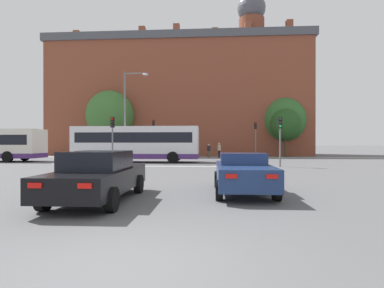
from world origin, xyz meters
name	(u,v)px	position (x,y,z in m)	size (l,w,h in m)	color
ground_plane	(127,270)	(0.00, 0.00, 0.00)	(400.00, 400.00, 0.00)	#545456
stop_line_strip	(196,166)	(0.00, 18.02, 0.00)	(9.60, 0.30, 0.01)	silver
far_pavement	(202,157)	(0.00, 32.04, 0.01)	(70.67, 2.50, 0.01)	gray
brick_civic_building	(181,97)	(-3.54, 41.02, 8.76)	(37.64, 10.43, 23.86)	brown
car_saloon_left	(98,176)	(-2.24, 4.74, 0.76)	(2.03, 4.70, 1.50)	black
car_roadster_right	(243,173)	(2.25, 6.43, 0.71)	(1.95, 4.37, 1.39)	navy
bus_crossing_lead	(136,143)	(-5.72, 22.87, 1.73)	(11.36, 2.75, 3.22)	silver
traffic_light_near_left	(112,133)	(-6.47, 18.52, 2.53)	(0.26, 0.31, 3.73)	slate
traffic_light_far_left	(153,132)	(-5.83, 31.43, 3.00)	(0.26, 0.31, 4.49)	slate
traffic_light_near_right	(280,133)	(6.17, 18.21, 2.46)	(0.26, 0.31, 3.62)	slate
traffic_light_far_right	(256,134)	(6.26, 31.20, 2.80)	(0.26, 0.31, 4.16)	slate
street_lamp_junction	(129,108)	(-6.28, 22.31, 4.89)	(2.20, 0.36, 8.12)	slate
pedestrian_waiting	(209,150)	(0.81, 31.53, 0.95)	(0.42, 0.45, 1.63)	brown
pedestrian_walking_east	(219,149)	(2.04, 31.46, 1.05)	(0.38, 0.46, 1.77)	black
tree_by_building	(286,125)	(10.50, 34.49, 4.07)	(3.83, 3.83, 6.09)	#4C3823
tree_kerbside	(284,120)	(10.86, 36.96, 4.83)	(5.82, 5.82, 7.89)	#4C3823
tree_distant	(110,115)	(-12.38, 35.09, 5.44)	(6.27, 6.27, 8.74)	#4C3823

